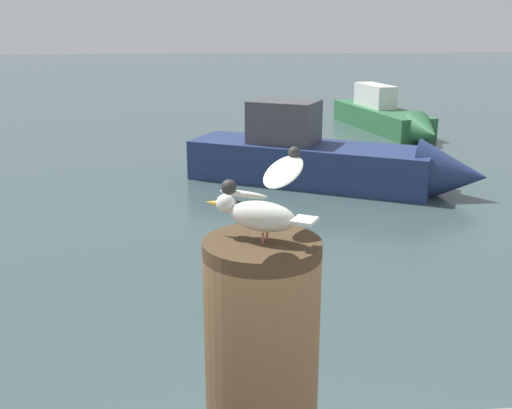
{
  "coord_description": "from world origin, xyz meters",
  "views": [
    {
      "loc": [
        -0.74,
        -2.22,
        3.25
      ],
      "look_at": [
        -0.56,
        -0.08,
        2.6
      ],
      "focal_mm": 43.36,
      "sensor_mm": 36.0,
      "label": 1
    }
  ],
  "objects_px": {
    "seagull": "(261,203)",
    "boat_green": "(388,118)",
    "channel_buoy": "(239,271)",
    "boat_navy": "(337,161)",
    "mooring_post": "(262,366)"
  },
  "relations": [
    {
      "from": "seagull",
      "to": "boat_green",
      "type": "bearing_deg",
      "value": 72.03
    },
    {
      "from": "seagull",
      "to": "channel_buoy",
      "type": "height_order",
      "value": "seagull"
    },
    {
      "from": "seagull",
      "to": "boat_green",
      "type": "relative_size",
      "value": 0.09
    },
    {
      "from": "boat_green",
      "to": "channel_buoy",
      "type": "xyz_separation_m",
      "value": [
        -5.08,
        -11.5,
        0.05
      ]
    },
    {
      "from": "seagull",
      "to": "boat_navy",
      "type": "height_order",
      "value": "seagull"
    },
    {
      "from": "channel_buoy",
      "to": "seagull",
      "type": "bearing_deg",
      "value": -92.02
    },
    {
      "from": "channel_buoy",
      "to": "boat_navy",
      "type": "bearing_deg",
      "value": 67.3
    },
    {
      "from": "boat_green",
      "to": "channel_buoy",
      "type": "distance_m",
      "value": 12.57
    },
    {
      "from": "mooring_post",
      "to": "boat_navy",
      "type": "height_order",
      "value": "mooring_post"
    },
    {
      "from": "boat_navy",
      "to": "seagull",
      "type": "bearing_deg",
      "value": -103.56
    },
    {
      "from": "boat_green",
      "to": "mooring_post",
      "type": "bearing_deg",
      "value": -107.96
    },
    {
      "from": "mooring_post",
      "to": "boat_navy",
      "type": "relative_size",
      "value": 0.16
    },
    {
      "from": "seagull",
      "to": "channel_buoy",
      "type": "xyz_separation_m",
      "value": [
        0.16,
        4.65,
        -2.2
      ]
    },
    {
      "from": "boat_green",
      "to": "boat_navy",
      "type": "relative_size",
      "value": 0.94
    },
    {
      "from": "mooring_post",
      "to": "seagull",
      "type": "xyz_separation_m",
      "value": [
        -0.0,
        0.0,
        0.59
      ]
    }
  ]
}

